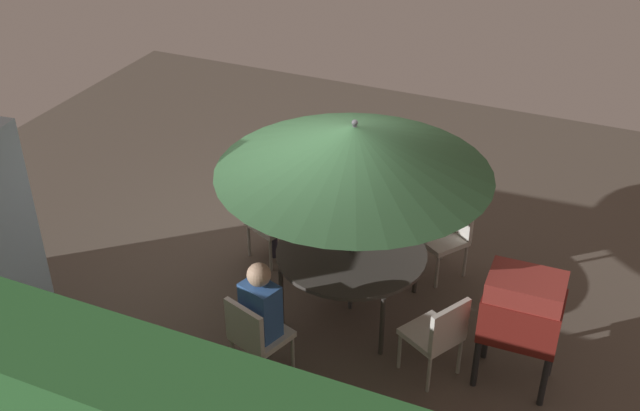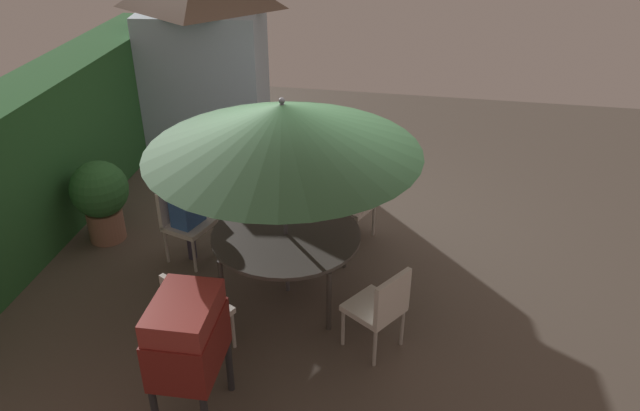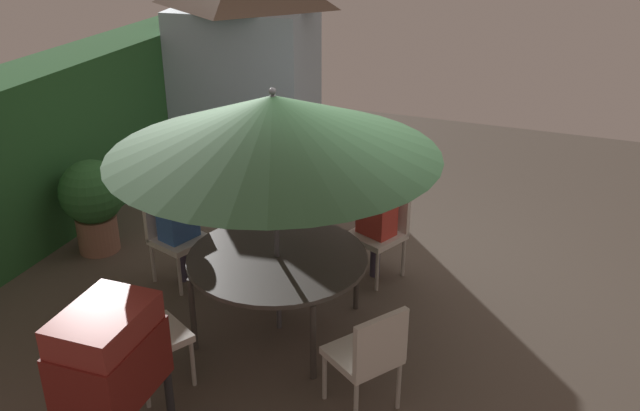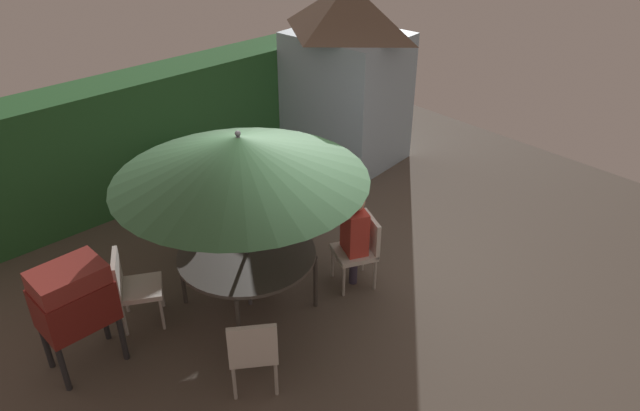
{
  "view_description": "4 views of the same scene",
  "coord_description": "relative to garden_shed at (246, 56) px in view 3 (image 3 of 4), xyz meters",
  "views": [
    {
      "loc": [
        -3.18,
        6.35,
        5.25
      ],
      "look_at": [
        -0.43,
        0.05,
        1.04
      ],
      "focal_mm": 43.46,
      "sensor_mm": 36.0,
      "label": 1
    },
    {
      "loc": [
        -6.23,
        -1.04,
        4.24
      ],
      "look_at": [
        -0.82,
        -0.07,
        1.07
      ],
      "focal_mm": 35.48,
      "sensor_mm": 36.0,
      "label": 2
    },
    {
      "loc": [
        -5.67,
        -1.96,
        3.69
      ],
      "look_at": [
        -0.8,
        -0.09,
        1.23
      ],
      "focal_mm": 39.69,
      "sensor_mm": 36.0,
      "label": 3
    },
    {
      "loc": [
        -4.04,
        -4.34,
        4.62
      ],
      "look_at": [
        -0.15,
        -0.14,
        1.23
      ],
      "focal_mm": 33.97,
      "sensor_mm": 36.0,
      "label": 4
    }
  ],
  "objects": [
    {
      "name": "ground_plane",
      "position": [
        -2.74,
        -2.34,
        -1.48
      ],
      "size": [
        11.0,
        11.0,
        0.0
      ],
      "primitive_type": "plane",
      "color": "brown"
    },
    {
      "name": "chair_far_side",
      "position": [
        -3.19,
        -0.75,
        -0.96
      ],
      "size": [
        0.58,
        0.59,
        0.9
      ],
      "color": "silver",
      "rests_on": "ground"
    },
    {
      "name": "garden_shed",
      "position": [
        0.0,
        0.0,
        0.0
      ],
      "size": [
        1.72,
        2.01,
        2.9
      ],
      "color": "#9EBCD1",
      "rests_on": "ground"
    },
    {
      "name": "person_in_red",
      "position": [
        -2.44,
        -2.6,
        -0.7
      ],
      "size": [
        0.36,
        0.41,
        1.26
      ],
      "color": "#CC3D33",
      "rests_on": "ground"
    },
    {
      "name": "chair_toward_house",
      "position": [
        -4.36,
        -3.13,
        -0.96
      ],
      "size": [
        0.64,
        0.64,
        0.9
      ],
      "color": "silver",
      "rests_on": "ground"
    },
    {
      "name": "chair_near_shed",
      "position": [
        -2.36,
        -2.63,
        -0.96
      ],
      "size": [
        0.61,
        0.61,
        0.9
      ],
      "color": "silver",
      "rests_on": "ground"
    },
    {
      "name": "hedge_backdrop",
      "position": [
        -2.74,
        1.16,
        -0.56
      ],
      "size": [
        6.74,
        0.78,
        1.85
      ],
      "color": "#28602D",
      "rests_on": "ground"
    },
    {
      "name": "chair_toward_hedge",
      "position": [
        -4.73,
        -1.44,
        -0.96
      ],
      "size": [
        0.63,
        0.63,
        0.9
      ],
      "color": "silver",
      "rests_on": "ground"
    },
    {
      "name": "potted_plant_by_shed",
      "position": [
        -2.99,
        0.34,
        -0.89
      ],
      "size": [
        0.68,
        0.68,
        1.02
      ],
      "color": "#936651",
      "rests_on": "ground"
    },
    {
      "name": "patio_umbrella",
      "position": [
        -3.62,
        -2.07,
        0.42
      ],
      "size": [
        2.68,
        2.68,
        2.21
      ],
      "color": "#4C4C51",
      "rests_on": "ground"
    },
    {
      "name": "person_in_blue",
      "position": [
        -3.21,
        -0.84,
        -0.7
      ],
      "size": [
        0.4,
        0.33,
        1.26
      ],
      "color": "#3866B2",
      "rests_on": "ground"
    },
    {
      "name": "bbq_grill",
      "position": [
        -5.42,
        -1.68,
        -0.64
      ],
      "size": [
        0.71,
        0.52,
        1.2
      ],
      "color": "maroon",
      "rests_on": "ground"
    },
    {
      "name": "patio_table",
      "position": [
        -3.62,
        -2.07,
        -0.8
      ],
      "size": [
        1.55,
        1.55,
        0.73
      ],
      "color": "#47423D",
      "rests_on": "ground"
    }
  ]
}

